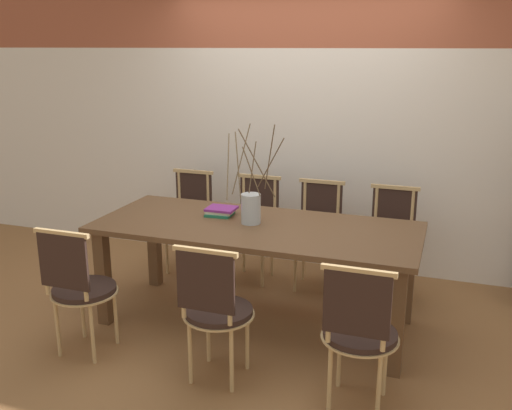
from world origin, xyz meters
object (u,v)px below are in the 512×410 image
at_px(chair_far_center, 317,231).
at_px(book_stack, 221,211).
at_px(vase_centerpiece, 251,206).
at_px(chair_near_center, 359,330).
at_px(dining_table, 256,238).

bearing_deg(chair_far_center, book_stack, 48.03).
bearing_deg(book_stack, vase_centerpiece, -22.09).
distance_m(chair_near_center, book_stack, 1.60).
height_order(dining_table, chair_far_center, chair_far_center).
distance_m(dining_table, chair_far_center, 0.88).
distance_m(vase_centerpiece, book_stack, 0.33).
height_order(dining_table, chair_near_center, chair_near_center).
distance_m(chair_far_center, vase_centerpiece, 0.94).
bearing_deg(dining_table, vase_centerpiece, 149.60).
relative_size(chair_near_center, chair_far_center, 1.00).
xyz_separation_m(dining_table, vase_centerpiece, (-0.05, 0.03, 0.23)).
xyz_separation_m(vase_centerpiece, book_stack, (-0.29, 0.12, -0.10)).
relative_size(chair_far_center, book_stack, 4.11).
relative_size(chair_near_center, vase_centerpiece, 1.25).
bearing_deg(chair_near_center, book_stack, 142.01).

